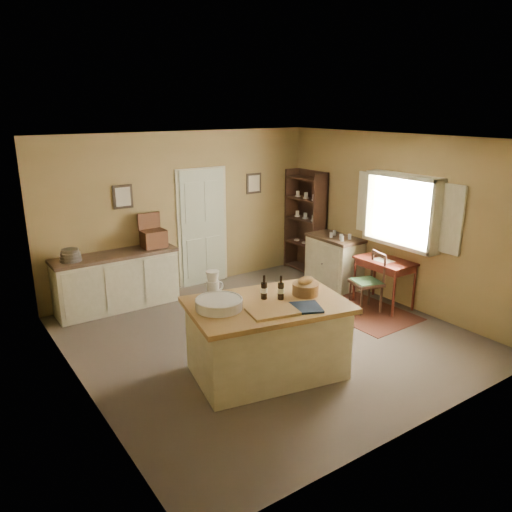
{
  "coord_description": "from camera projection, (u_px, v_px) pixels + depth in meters",
  "views": [
    {
      "loc": [
        -3.73,
        -5.14,
        3.09
      ],
      "look_at": [
        -0.08,
        0.18,
        1.15
      ],
      "focal_mm": 35.0,
      "sensor_mm": 36.0,
      "label": 1
    }
  ],
  "objects": [
    {
      "name": "right_cabinet",
      "position": [
        334.0,
        261.0,
        8.85
      ],
      "size": [
        0.56,
        1.01,
        0.99
      ],
      "color": "beige",
      "rests_on": "ground"
    },
    {
      "name": "framed_prints",
      "position": [
        194.0,
        190.0,
        8.53
      ],
      "size": [
        2.82,
        0.02,
        0.38
      ],
      "color": "black",
      "rests_on": "ground"
    },
    {
      "name": "wall_back",
      "position": [
        183.0,
        212.0,
        8.55
      ],
      "size": [
        5.0,
        0.1,
        2.7
      ],
      "primitive_type": "cube",
      "color": "olive",
      "rests_on": "ground"
    },
    {
      "name": "wall_left",
      "position": [
        75.0,
        279.0,
        5.22
      ],
      "size": [
        0.1,
        5.0,
        2.7
      ],
      "primitive_type": "cube",
      "color": "olive",
      "rests_on": "ground"
    },
    {
      "name": "door",
      "position": [
        203.0,
        226.0,
        8.8
      ],
      "size": [
        0.97,
        0.06,
        2.11
      ],
      "primitive_type": "cube",
      "color": "beige",
      "rests_on": "ground"
    },
    {
      "name": "sideboard",
      "position": [
        117.0,
        279.0,
        7.84
      ],
      "size": [
        1.92,
        0.55,
        1.18
      ],
      "color": "beige",
      "rests_on": "ground"
    },
    {
      "name": "rug",
      "position": [
        362.0,
        311.0,
        7.83
      ],
      "size": [
        1.14,
        1.63,
        0.01
      ],
      "primitive_type": "cube",
      "rotation": [
        0.0,
        0.0,
        0.02
      ],
      "color": "#492415",
      "rests_on": "ground"
    },
    {
      "name": "shelving_unit",
      "position": [
        307.0,
        222.0,
        9.54
      ],
      "size": [
        0.33,
        0.87,
        1.94
      ],
      "color": "black",
      "rests_on": "ground"
    },
    {
      "name": "window",
      "position": [
        404.0,
        210.0,
        7.67
      ],
      "size": [
        0.25,
        1.99,
        1.12
      ],
      "color": "beige",
      "rests_on": "ground"
    },
    {
      "name": "ground",
      "position": [
        268.0,
        337.0,
        6.97
      ],
      "size": [
        5.0,
        5.0,
        0.0
      ],
      "primitive_type": "plane",
      "color": "brown",
      "rests_on": "ground"
    },
    {
      "name": "work_island",
      "position": [
        266.0,
        336.0,
        5.89
      ],
      "size": [
        2.01,
        1.52,
        1.2
      ],
      "rotation": [
        0.0,
        0.0,
        -0.2
      ],
      "color": "beige",
      "rests_on": "ground"
    },
    {
      "name": "ceiling",
      "position": [
        269.0,
        139.0,
        6.19
      ],
      "size": [
        5.0,
        5.0,
        0.0
      ],
      "primitive_type": "plane",
      "color": "silver",
      "rests_on": "wall_back"
    },
    {
      "name": "wall_right",
      "position": [
        396.0,
        220.0,
        7.93
      ],
      "size": [
        0.1,
        5.0,
        2.7
      ],
      "primitive_type": "cube",
      "color": "olive",
      "rests_on": "ground"
    },
    {
      "name": "desk_chair",
      "position": [
        366.0,
        283.0,
        7.74
      ],
      "size": [
        0.53,
        0.53,
        0.92
      ],
      "primitive_type": null,
      "rotation": [
        0.0,
        0.0,
        -0.27
      ],
      "color": "black",
      "rests_on": "ground"
    },
    {
      "name": "writing_desk",
      "position": [
        385.0,
        266.0,
        7.88
      ],
      "size": [
        0.55,
        0.9,
        0.82
      ],
      "color": "#3E140E",
      "rests_on": "ground"
    },
    {
      "name": "wall_front",
      "position": [
        427.0,
        303.0,
        4.6
      ],
      "size": [
        5.0,
        0.1,
        2.7
      ],
      "primitive_type": "cube",
      "color": "olive",
      "rests_on": "ground"
    }
  ]
}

